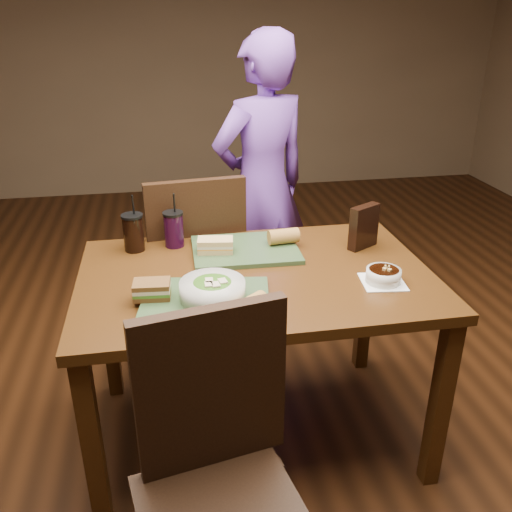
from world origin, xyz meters
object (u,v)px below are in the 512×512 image
(sandwich_near, at_px, (152,290))
(cup_berry, at_px, (174,229))
(soup_bowl, at_px, (383,275))
(dining_table, at_px, (256,295))
(chip_bag, at_px, (364,227))
(baguette_near, at_px, (251,305))
(diner, at_px, (262,187))
(salad_bowl, at_px, (213,289))
(tray_far, at_px, (245,250))
(cup_cola, at_px, (133,232))
(chair_far, at_px, (197,266))
(sandwich_far, at_px, (215,245))
(baguette_far, at_px, (283,236))
(chair_near, at_px, (218,467))
(tray_near, at_px, (206,301))

(sandwich_near, height_order, cup_berry, cup_berry)
(soup_bowl, height_order, sandwich_near, sandwich_near)
(dining_table, relative_size, chip_bag, 7.26)
(baguette_near, bearing_deg, diner, 77.72)
(baguette_near, xyz_separation_m, cup_berry, (-0.21, 0.62, 0.03))
(salad_bowl, bearing_deg, dining_table, 47.85)
(sandwich_near, relative_size, cup_berry, 0.56)
(salad_bowl, bearing_deg, diner, 71.51)
(tray_far, height_order, baguette_near, baguette_near)
(diner, xyz_separation_m, baguette_near, (-0.27, -1.24, 0.01))
(diner, xyz_separation_m, cup_cola, (-0.65, -0.64, 0.04))
(salad_bowl, bearing_deg, chair_far, 90.31)
(sandwich_far, bearing_deg, cup_cola, 159.95)
(baguette_far, relative_size, chip_bag, 0.69)
(tray_far, relative_size, sandwich_far, 2.85)
(diner, height_order, baguette_near, diner)
(sandwich_far, relative_size, cup_berry, 0.65)
(chair_near, height_order, sandwich_near, chair_near)
(soup_bowl, bearing_deg, cup_cola, 152.81)
(tray_far, relative_size, cup_berry, 1.85)
(baguette_near, bearing_deg, tray_near, 139.82)
(dining_table, xyz_separation_m, baguette_far, (0.15, 0.22, 0.14))
(salad_bowl, xyz_separation_m, baguette_far, (0.33, 0.42, -0.01))
(tray_near, distance_m, salad_bowl, 0.05)
(chair_far, bearing_deg, soup_bowl, -47.39)
(chair_near, distance_m, baguette_near, 0.49)
(dining_table, xyz_separation_m, chair_far, (-0.18, 0.52, -0.11))
(tray_near, xyz_separation_m, soup_bowl, (0.64, 0.04, 0.02))
(sandwich_near, distance_m, baguette_far, 0.65)
(tray_near, height_order, sandwich_far, sandwich_far)
(dining_table, height_order, baguette_far, baguette_far)
(chair_far, xyz_separation_m, cup_berry, (-0.10, -0.20, 0.27))
(sandwich_near, xyz_separation_m, cup_berry, (0.09, 0.46, 0.03))
(tray_near, bearing_deg, chair_near, -92.63)
(tray_near, height_order, sandwich_near, sandwich_near)
(baguette_far, bearing_deg, chair_near, -112.61)
(tray_near, relative_size, salad_bowl, 1.94)
(chair_near, distance_m, sandwich_near, 0.62)
(chair_near, distance_m, sandwich_far, 0.92)
(dining_table, relative_size, tray_far, 3.10)
(baguette_near, bearing_deg, cup_berry, 109.01)
(chair_near, height_order, baguette_far, chair_near)
(dining_table, xyz_separation_m, tray_far, (-0.01, 0.20, 0.10))
(dining_table, distance_m, cup_berry, 0.45)
(chip_bag, bearing_deg, salad_bowl, 179.00)
(tray_near, distance_m, chip_bag, 0.77)
(sandwich_far, bearing_deg, soup_bowl, -30.85)
(sandwich_near, bearing_deg, diner, 62.10)
(tray_near, xyz_separation_m, salad_bowl, (0.02, -0.00, 0.05))
(salad_bowl, distance_m, baguette_far, 0.53)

